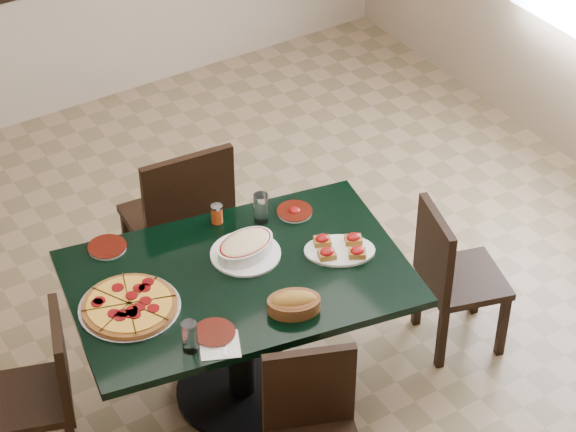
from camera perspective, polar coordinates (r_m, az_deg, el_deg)
floor at (r=5.68m, az=-0.66°, el=-7.24°), size 5.50×5.50×0.00m
main_table at (r=5.13m, az=-2.48°, el=-4.56°), size 1.64×1.21×0.75m
chair_far at (r=5.65m, az=-5.41°, el=-0.05°), size 0.51×0.51×1.01m
chair_near at (r=4.73m, az=1.28°, el=-10.93°), size 0.50×0.50×0.83m
chair_right at (r=5.53m, az=8.26°, el=-2.85°), size 0.48×0.48×0.82m
chair_left at (r=5.04m, az=-12.33°, el=-8.47°), size 0.48×0.48×0.80m
pepperoni_pizza at (r=4.87m, az=-8.06°, el=-4.54°), size 0.44×0.44×0.04m
lasagna_casserole at (r=5.09m, az=-2.18°, el=-1.59°), size 0.32×0.32×0.09m
bread_basket at (r=4.80m, az=0.30°, el=-4.44°), size 0.28×0.24×0.10m
bruschetta_platter at (r=5.12m, az=2.64°, el=-1.63°), size 0.40×0.36×0.05m
side_plate_near at (r=4.73m, az=-3.77°, el=-5.95°), size 0.18×0.18×0.02m
side_plate_far_r at (r=5.35m, az=0.34°, el=0.24°), size 0.17×0.17×0.03m
side_plate_far_l at (r=5.21m, az=-9.17°, el=-1.57°), size 0.18×0.18×0.02m
napkin_setting at (r=4.68m, az=-3.47°, el=-6.55°), size 0.22×0.22×0.01m
water_glass_a at (r=5.27m, az=-1.39°, el=0.42°), size 0.07×0.07×0.15m
water_glass_b at (r=4.62m, az=-5.01°, el=-6.13°), size 0.07×0.07×0.14m
pepper_shaker at (r=5.28m, az=-3.63°, el=0.12°), size 0.06×0.06×0.10m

